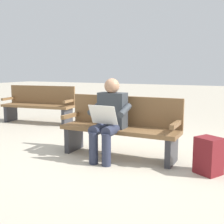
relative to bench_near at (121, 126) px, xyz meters
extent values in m
plane|color=#B7AD99|center=(0.00, 0.07, -0.46)|extent=(40.00, 40.00, 0.00)
cube|color=brown|center=(0.00, 0.07, -0.04)|extent=(1.80, 0.50, 0.06)
cube|color=brown|center=(0.00, -0.14, 0.22)|extent=(1.80, 0.07, 0.45)
cube|color=brown|center=(-0.85, 0.06, 0.11)|extent=(0.06, 0.48, 0.06)
cube|color=brown|center=(0.85, 0.08, 0.11)|extent=(0.06, 0.48, 0.06)
cube|color=#2D2D33|center=(-0.80, 0.06, -0.26)|extent=(0.08, 0.43, 0.39)
cube|color=#2D2D33|center=(0.80, 0.08, -0.26)|extent=(0.08, 0.43, 0.39)
cube|color=#33383D|center=(0.08, 0.12, 0.25)|extent=(0.40, 0.22, 0.52)
sphere|color=#A87A5B|center=(0.08, 0.14, 0.61)|extent=(0.22, 0.22, 0.22)
cylinder|color=#282D42|center=(-0.02, 0.33, 0.01)|extent=(0.15, 0.42, 0.15)
cylinder|color=#282D42|center=(0.18, 0.33, 0.01)|extent=(0.15, 0.42, 0.15)
cylinder|color=#282D42|center=(-0.02, 0.52, -0.23)|extent=(0.13, 0.13, 0.45)
cylinder|color=#282D42|center=(0.18, 0.52, -0.23)|extent=(0.13, 0.13, 0.45)
cylinder|color=#33383D|center=(-0.16, 0.22, 0.28)|extent=(0.09, 0.31, 0.18)
cylinder|color=#33383D|center=(0.32, 0.22, 0.28)|extent=(0.09, 0.31, 0.18)
cube|color=silver|center=(0.08, 0.42, 0.23)|extent=(0.40, 0.14, 0.27)
cube|color=maroon|center=(-1.31, 0.21, -0.22)|extent=(0.38, 0.36, 0.47)
cube|color=maroon|center=(-1.38, 0.08, -0.29)|extent=(0.20, 0.14, 0.21)
cube|color=brown|center=(2.95, -1.54, -0.04)|extent=(1.85, 0.72, 0.06)
cube|color=brown|center=(2.98, -1.75, 0.22)|extent=(1.79, 0.29, 0.45)
cube|color=brown|center=(2.10, -1.65, 0.11)|extent=(0.12, 0.48, 0.06)
cube|color=brown|center=(3.79, -1.42, 0.11)|extent=(0.12, 0.48, 0.06)
cube|color=#2D2D33|center=(2.15, -1.64, -0.26)|extent=(0.14, 0.44, 0.39)
cube|color=#2D2D33|center=(3.74, -1.43, -0.26)|extent=(0.14, 0.44, 0.39)
camera|label=1|loc=(-1.77, 3.85, 0.85)|focal=45.96mm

